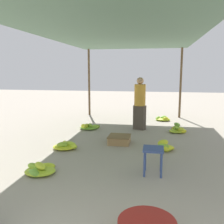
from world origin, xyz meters
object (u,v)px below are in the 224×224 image
object	(u,v)px
banana_pile_left_0	(65,146)
banana_pile_left_2	(40,170)
stool	(153,153)
banana_pile_left_1	(89,127)
banana_pile_right_1	(178,129)
shopper_walking_mid	(140,103)
banana_pile_right_2	(163,119)
banana_pile_right_0	(164,147)
crate_near	(119,139)

from	to	relation	value
banana_pile_left_0	banana_pile_left_2	distance (m)	1.36
stool	banana_pile_left_1	world-z (taller)	stool
banana_pile_left_2	banana_pile_right_1	bearing A→B (deg)	52.86
stool	shopper_walking_mid	size ratio (longest dim) A/B	0.30
banana_pile_left_0	banana_pile_left_2	xyz separation A→B (m)	(0.06, -1.36, -0.01)
stool	banana_pile_left_0	distance (m)	2.23
banana_pile_left_1	shopper_walking_mid	world-z (taller)	shopper_walking_mid
banana_pile_left_1	shopper_walking_mid	distance (m)	1.68
stool	shopper_walking_mid	bearing A→B (deg)	98.00
banana_pile_left_2	banana_pile_right_2	world-z (taller)	banana_pile_left_2
banana_pile_right_0	banana_pile_left_2	bearing A→B (deg)	-141.83
banana_pile_left_0	banana_pile_right_1	size ratio (longest dim) A/B	1.22
banana_pile_left_0	banana_pile_left_1	size ratio (longest dim) A/B	0.92
stool	crate_near	xyz separation A→B (m)	(-0.83, 1.70, -0.27)
crate_near	shopper_walking_mid	distance (m)	1.76
banana_pile_right_0	shopper_walking_mid	distance (m)	2.16
banana_pile_right_0	shopper_walking_mid	xyz separation A→B (m)	(-0.68, 1.92, 0.73)
banana_pile_right_0	banana_pile_left_1	bearing A→B (deg)	142.73
banana_pile_left_2	shopper_walking_mid	bearing A→B (deg)	68.12
banana_pile_left_0	banana_pile_left_2	size ratio (longest dim) A/B	1.05
stool	banana_pile_left_1	xyz separation A→B (m)	(-1.94, 3.00, -0.29)
crate_near	banana_pile_left_1	bearing A→B (deg)	130.73
banana_pile_right_0	shopper_walking_mid	size ratio (longest dim) A/B	0.39
banana_pile_left_1	banana_pile_right_2	bearing A→B (deg)	38.57
banana_pile_left_0	banana_pile_right_0	bearing A→B (deg)	7.87
banana_pile_right_2	stool	bearing A→B (deg)	-93.04
banana_pile_right_0	crate_near	world-z (taller)	same
banana_pile_right_2	crate_near	xyz separation A→B (m)	(-1.08, -3.05, 0.03)
banana_pile_right_0	banana_pile_right_2	bearing A→B (deg)	89.46
banana_pile_right_1	banana_pile_right_2	xyz separation A→B (m)	(-0.38, 1.72, -0.03)
banana_pile_left_2	banana_pile_right_0	xyz separation A→B (m)	(2.12, 1.66, 0.01)
banana_pile_left_0	shopper_walking_mid	bearing A→B (deg)	56.02
banana_pile_right_0	banana_pile_right_1	bearing A→B (deg)	76.07
banana_pile_left_1	banana_pile_right_1	size ratio (longest dim) A/B	1.33
banana_pile_right_2	shopper_walking_mid	size ratio (longest dim) A/B	0.34
stool	banana_pile_left_2	bearing A→B (deg)	-170.59
banana_pile_right_2	banana_pile_left_0	bearing A→B (deg)	-120.79
stool	banana_pile_left_0	world-z (taller)	stool
banana_pile_left_2	banana_pile_right_2	size ratio (longest dim) A/B	1.10
banana_pile_left_0	shopper_walking_mid	distance (m)	2.77
banana_pile_left_1	banana_pile_left_2	distance (m)	3.31
banana_pile_right_1	shopper_walking_mid	world-z (taller)	shopper_walking_mid
banana_pile_left_1	banana_pile_right_2	size ratio (longest dim) A/B	1.25
banana_pile_right_2	crate_near	world-z (taller)	crate_near
banana_pile_left_2	crate_near	bearing A→B (deg)	62.04
banana_pile_left_1	shopper_walking_mid	xyz separation A→B (m)	(1.49, 0.27, 0.73)
stool	banana_pile_left_2	world-z (taller)	stool
banana_pile_left_0	shopper_walking_mid	size ratio (longest dim) A/B	0.39
banana_pile_left_2	shopper_walking_mid	distance (m)	3.93
stool	banana_pile_right_1	bearing A→B (deg)	78.14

